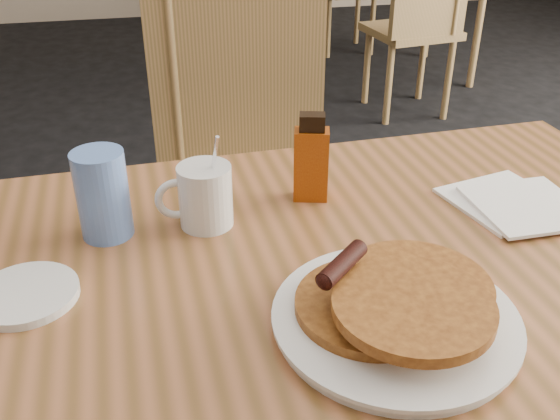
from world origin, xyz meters
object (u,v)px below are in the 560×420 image
Objects in this scene: pancake_plate at (396,310)px; blue_tumbler at (103,195)px; coffee_mug at (204,195)px; chair_neighbor_near at (420,15)px; syrup_bottle at (311,160)px; main_table at (339,288)px; chair_main_far at (246,154)px.

blue_tumbler is (-0.35, 0.30, 0.04)m from pancake_plate.
pancake_plate is 0.36m from coffee_mug.
pancake_plate is 2.23× the size of blue_tumbler.
chair_neighbor_near is 2.41m from syrup_bottle.
syrup_bottle is (-0.02, 0.35, 0.05)m from pancake_plate.
chair_neighbor_near is (1.16, 2.31, -0.16)m from main_table.
syrup_bottle reaches higher than pancake_plate.
chair_neighbor_near reaches higher than syrup_bottle.
chair_main_far is 0.69m from blue_tumbler.
syrup_bottle is (0.02, -0.53, 0.23)m from chair_main_far.
syrup_bottle is at bearing -126.55° from chair_neighbor_near.
pancake_plate is (-1.13, -2.45, 0.23)m from chair_neighbor_near.
pancake_plate is at bearing -72.00° from syrup_bottle.
chair_neighbor_near is at bearing 58.14° from chair_main_far.
coffee_mug reaches higher than syrup_bottle.
blue_tumbler is at bearing 153.53° from main_table.
pancake_plate is 0.35m from syrup_bottle.
chair_main_far is 0.64m from coffee_mug.
chair_neighbor_near reaches higher than coffee_mug.
syrup_bottle is 0.34m from blue_tumbler.
blue_tumbler is (-0.31, -0.58, 0.22)m from chair_main_far.
chair_main_far reaches higher than main_table.
chair_main_far is at bearing 81.30° from coffee_mug.
coffee_mug is 0.19m from syrup_bottle.
pancake_plate is 2.03× the size of syrup_bottle.
chair_neighbor_near is 6.63× the size of blue_tumbler.
blue_tumbler is (-1.49, -2.15, 0.27)m from chair_neighbor_near.
syrup_bottle is (0.01, 0.21, 0.11)m from main_table.
coffee_mug is at bearing 124.10° from pancake_plate.
chair_main_far is (-0.01, 0.74, -0.11)m from main_table.
chair_neighbor_near is 2.97× the size of pancake_plate.
coffee_mug is (-1.34, -2.15, 0.26)m from chair_neighbor_near.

